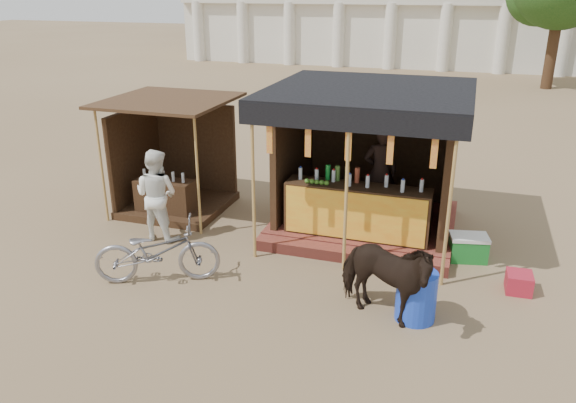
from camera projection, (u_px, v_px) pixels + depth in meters
The scene contains 9 objects.
ground at pixel (255, 307), 8.38m from camera, with size 120.00×120.00×0.00m, color #846B4C.
main_stall at pixel (367, 179), 10.70m from camera, with size 3.60×3.61×2.78m.
secondary_stall at pixel (170, 169), 11.87m from camera, with size 2.40×2.40×2.38m.
cow at pixel (384, 278), 7.84m from camera, with size 0.72×1.58×1.33m, color black.
motorbike at pixel (157, 252), 8.94m from camera, with size 0.69×1.98×1.04m, color gray.
bystander at pixel (157, 195), 10.37m from camera, with size 0.84×0.66×1.74m, color white.
blue_barrel at pixel (416, 296), 7.96m from camera, with size 0.57×0.57×0.74m, color blue.
red_crate at pixel (519, 282), 8.75m from camera, with size 0.39×0.42×0.31m, color maroon.
cooler at pixel (468, 247), 9.75m from camera, with size 0.72×0.57×0.46m.
Camera 1 is at (2.72, -6.74, 4.48)m, focal length 35.00 mm.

